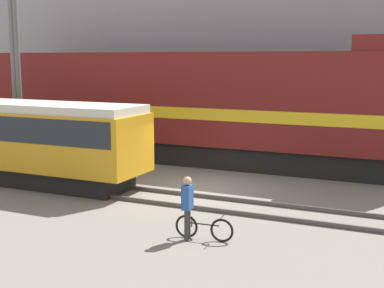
{
  "coord_description": "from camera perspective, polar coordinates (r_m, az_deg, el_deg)",
  "views": [
    {
      "loc": [
        7.73,
        -17.45,
        4.74
      ],
      "look_at": [
        0.07,
        -0.83,
        1.8
      ],
      "focal_mm": 50.0,
      "sensor_mm": 36.0,
      "label": 1
    }
  ],
  "objects": [
    {
      "name": "person",
      "position": [
        14.02,
        -0.49,
        -6.17
      ],
      "size": [
        0.25,
        0.38,
        1.71
      ],
      "color": "#333333",
      "rests_on": "ground"
    },
    {
      "name": "track_near",
      "position": [
        18.04,
        -1.55,
        -5.88
      ],
      "size": [
        60.0,
        1.51,
        0.14
      ],
      "color": "#47423D",
      "rests_on": "ground"
    },
    {
      "name": "bicycle",
      "position": [
        14.23,
        1.29,
        -8.97
      ],
      "size": [
        1.62,
        0.44,
        0.69
      ],
      "color": "black",
      "rests_on": "ground"
    },
    {
      "name": "track_far",
      "position": [
        23.91,
        5.4,
        -2.17
      ],
      "size": [
        60.0,
        1.51,
        0.14
      ],
      "color": "#47423D",
      "rests_on": "ground"
    },
    {
      "name": "utility_pole_center",
      "position": [
        25.67,
        -18.05,
        7.4
      ],
      "size": [
        0.23,
        0.23,
        8.32
      ],
      "color": "#595959",
      "rests_on": "ground"
    },
    {
      "name": "building_backdrop",
      "position": [
        30.19,
        10.09,
        11.08
      ],
      "size": [
        39.1,
        6.0,
        11.68
      ],
      "color": "#99999E",
      "rests_on": "ground"
    },
    {
      "name": "ground_plane",
      "position": [
        19.66,
        0.83,
        -4.82
      ],
      "size": [
        120.0,
        120.0,
        0.0
      ],
      "primitive_type": "plane",
      "color": "slate"
    },
    {
      "name": "streetcar",
      "position": [
        21.59,
        -18.17,
        0.77
      ],
      "size": [
        10.63,
        2.54,
        3.1
      ],
      "color": "black",
      "rests_on": "ground"
    },
    {
      "name": "utility_pole_left",
      "position": [
        25.82,
        -18.5,
        8.48
      ],
      "size": [
        0.26,
        0.26,
        9.31
      ],
      "color": "#595959",
      "rests_on": "ground"
    },
    {
      "name": "freight_locomotive",
      "position": [
        24.71,
        -1.19,
        4.2
      ],
      "size": [
        21.72,
        3.04,
        5.61
      ],
      "color": "black",
      "rests_on": "ground"
    }
  ]
}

